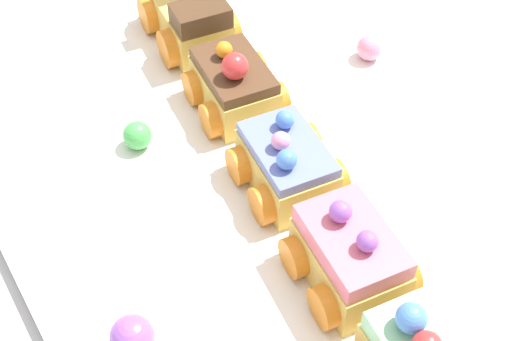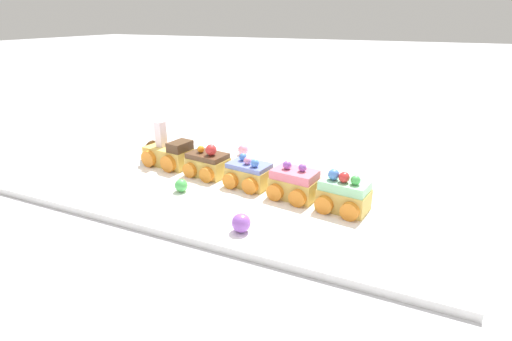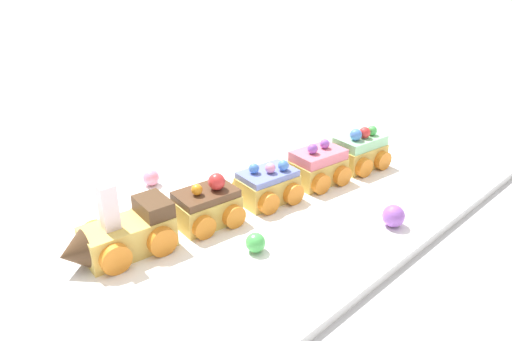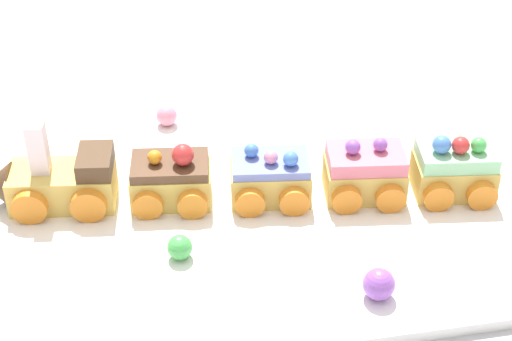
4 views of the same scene
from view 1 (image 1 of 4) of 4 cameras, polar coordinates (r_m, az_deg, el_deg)
name	(u,v)px [view 1 (image 1 of 4)]	position (r m, az deg, el deg)	size (l,w,h in m)	color
ground_plane	(250,176)	(0.58, -0.51, -0.41)	(10.00, 10.00, 0.00)	#B2B2B7
display_board	(250,171)	(0.58, -0.51, -0.01)	(0.83, 0.39, 0.01)	white
cake_train_locomotive	(185,12)	(0.69, -5.70, 12.51)	(0.14, 0.08, 0.09)	#E0BC56
cake_car_chocolate	(234,87)	(0.61, -1.76, 6.72)	(0.09, 0.08, 0.07)	#E0BC56
cake_car_blueberry	(287,166)	(0.54, 2.48, 0.37)	(0.09, 0.08, 0.06)	#E0BC56
cake_car_strawberry	(350,257)	(0.49, 7.51, -6.91)	(0.09, 0.08, 0.07)	#E0BC56
gumball_purple	(132,337)	(0.47, -9.86, -12.96)	(0.03, 0.03, 0.03)	#9956C6
gumball_green	(137,135)	(0.59, -9.47, 2.79)	(0.02, 0.02, 0.02)	#4CBC56
gumball_pink	(370,48)	(0.67, 9.09, 9.69)	(0.02, 0.02, 0.02)	pink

